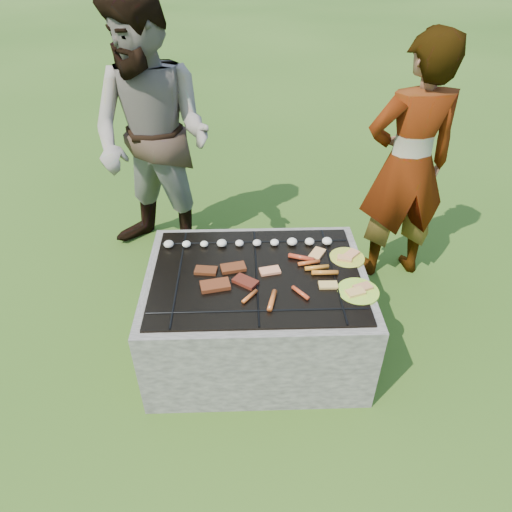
{
  "coord_description": "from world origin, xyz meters",
  "views": [
    {
      "loc": [
        -0.07,
        -2.08,
        2.26
      ],
      "look_at": [
        0.0,
        0.05,
        0.7
      ],
      "focal_mm": 32.0,
      "sensor_mm": 36.0,
      "label": 1
    }
  ],
  "objects_px": {
    "plate_far": "(347,258)",
    "fire_pit": "(256,314)",
    "cook": "(408,166)",
    "bystander": "(153,139)",
    "plate_near": "(358,291)"
  },
  "relations": [
    {
      "from": "plate_far",
      "to": "fire_pit",
      "type": "bearing_deg",
      "value": -166.12
    },
    {
      "from": "cook",
      "to": "bystander",
      "type": "distance_m",
      "value": 1.82
    },
    {
      "from": "plate_near",
      "to": "cook",
      "type": "bearing_deg",
      "value": 62.14
    },
    {
      "from": "bystander",
      "to": "cook",
      "type": "bearing_deg",
      "value": 16.34
    },
    {
      "from": "plate_near",
      "to": "cook",
      "type": "height_order",
      "value": "cook"
    },
    {
      "from": "cook",
      "to": "bystander",
      "type": "height_order",
      "value": "bystander"
    },
    {
      "from": "fire_pit",
      "to": "bystander",
      "type": "xyz_separation_m",
      "value": [
        -0.71,
        1.11,
        0.71
      ]
    },
    {
      "from": "plate_far",
      "to": "bystander",
      "type": "distance_m",
      "value": 1.65
    },
    {
      "from": "fire_pit",
      "to": "plate_far",
      "type": "xyz_separation_m",
      "value": [
        0.56,
        0.14,
        0.33
      ]
    },
    {
      "from": "plate_far",
      "to": "bystander",
      "type": "relative_size",
      "value": 0.13
    },
    {
      "from": "plate_far",
      "to": "bystander",
      "type": "xyz_separation_m",
      "value": [
        -1.28,
        0.97,
        0.38
      ]
    },
    {
      "from": "plate_far",
      "to": "cook",
      "type": "distance_m",
      "value": 0.89
    },
    {
      "from": "plate_far",
      "to": "plate_near",
      "type": "bearing_deg",
      "value": -90.17
    },
    {
      "from": "plate_near",
      "to": "fire_pit",
      "type": "bearing_deg",
      "value": 162.42
    },
    {
      "from": "cook",
      "to": "bystander",
      "type": "bearing_deg",
      "value": -16.83
    }
  ]
}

